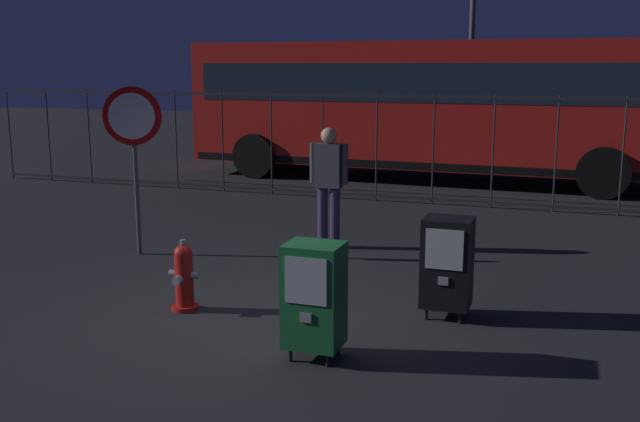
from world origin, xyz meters
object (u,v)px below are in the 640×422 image
object	(u,v)px
stop_sign	(133,135)
bus_near	(429,102)
fire_hydrant	(184,277)
newspaper_box_primary	(314,295)
pedestrian	(329,180)
newspaper_box_secondary	(447,262)

from	to	relation	value
stop_sign	bus_near	bearing A→B (deg)	73.34
fire_hydrant	bus_near	xyz separation A→B (m)	(0.64, 9.68, 1.36)
newspaper_box_primary	bus_near	distance (m)	10.55
stop_sign	pedestrian	world-z (taller)	stop_sign
newspaper_box_secondary	newspaper_box_primary	bearing A→B (deg)	-122.16
newspaper_box_primary	newspaper_box_secondary	bearing A→B (deg)	57.84
newspaper_box_primary	bus_near	xyz separation A→B (m)	(-1.06, 10.43, 1.14)
newspaper_box_primary	pedestrian	distance (m)	3.94
fire_hydrant	pedestrian	world-z (taller)	pedestrian
stop_sign	bus_near	distance (m)	8.23
newspaper_box_secondary	pedestrian	bearing A→B (deg)	131.07
newspaper_box_secondary	bus_near	size ratio (longest dim) A/B	0.10
newspaper_box_secondary	stop_sign	size ratio (longest dim) A/B	0.46
fire_hydrant	bus_near	distance (m)	9.80
fire_hydrant	newspaper_box_primary	size ratio (longest dim) A/B	0.73
newspaper_box_secondary	pedestrian	xyz separation A→B (m)	(-2.03, 2.33, 0.38)
fire_hydrant	newspaper_box_secondary	bearing A→B (deg)	14.52
newspaper_box_primary	bus_near	size ratio (longest dim) A/B	0.10
pedestrian	bus_near	bearing A→B (deg)	89.34
stop_sign	bus_near	xyz separation A→B (m)	(2.36, 7.89, 0.11)
stop_sign	pedestrian	bearing A→B (deg)	27.94
newspaper_box_secondary	bus_near	bearing A→B (deg)	102.26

